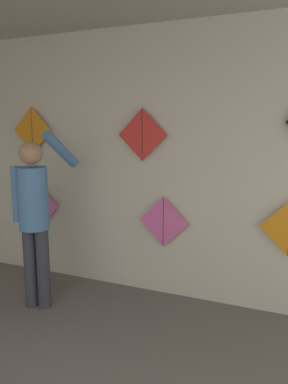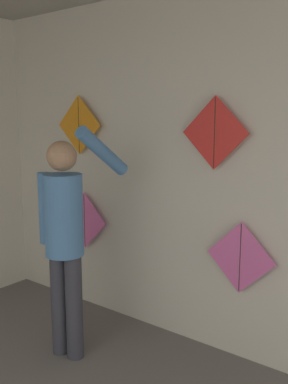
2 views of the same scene
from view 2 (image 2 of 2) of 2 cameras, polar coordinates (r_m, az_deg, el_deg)
back_panel at (r=3.21m, az=12.55°, el=2.11°), size 5.90×0.06×2.80m
shopkeeper at (r=3.24m, az=-10.43°, el=-5.03°), size 0.45×0.64×1.77m
kite_0 at (r=4.11m, az=-7.91°, el=-3.75°), size 0.54×0.01×0.54m
kite_1 at (r=3.23m, az=12.71°, el=-8.54°), size 0.54×0.01×0.54m
kite_3 at (r=4.03m, az=-8.66°, el=8.81°), size 0.54×0.01×0.54m
kite_4 at (r=3.17m, az=9.41°, el=7.79°), size 0.54×0.01×0.54m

